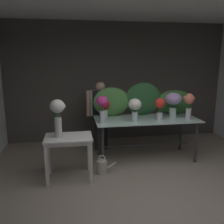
% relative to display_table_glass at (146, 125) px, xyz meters
% --- Properties ---
extents(ground_plane, '(7.15, 7.15, 0.00)m').
position_rel_display_table_glass_xyz_m(ground_plane, '(-0.31, -0.16, -0.71)').
color(ground_plane, gray).
extents(wall_back, '(5.50, 0.12, 2.86)m').
position_rel_display_table_glass_xyz_m(wall_back, '(-0.31, 1.44, 0.71)').
color(wall_back, '#4C4742').
rests_on(wall_back, ground).
extents(ceiling_slab, '(5.62, 3.32, 0.12)m').
position_rel_display_table_glass_xyz_m(ceiling_slab, '(-0.31, -0.16, 2.20)').
color(ceiling_slab, silver).
rests_on(ceiling_slab, wall_back).
extents(display_table_glass, '(2.02, 0.88, 0.85)m').
position_rel_display_table_glass_xyz_m(display_table_glass, '(0.00, 0.00, 0.00)').
color(display_table_glass, silver).
rests_on(display_table_glass, ground).
extents(side_table_white, '(0.77, 0.53, 0.74)m').
position_rel_display_table_glass_xyz_m(side_table_white, '(-1.51, -0.59, -0.08)').
color(side_table_white, white).
rests_on(side_table_white, ground).
extents(florist, '(0.61, 0.24, 1.53)m').
position_rel_display_table_glass_xyz_m(florist, '(-0.82, 0.67, 0.23)').
color(florist, '#232328').
rests_on(florist, ground).
extents(foliage_backdrop, '(2.13, 0.28, 0.68)m').
position_rel_display_table_glass_xyz_m(foliage_backdrop, '(0.09, 0.32, 0.42)').
color(foliage_backdrop, '#477F3D').
rests_on(foliage_backdrop, display_table_glass).
extents(vase_scarlet_ranunculus, '(0.20, 0.19, 0.42)m').
position_rel_display_table_glass_xyz_m(vase_scarlet_ranunculus, '(0.21, -0.17, 0.39)').
color(vase_scarlet_ranunculus, silver).
rests_on(vase_scarlet_ranunculus, display_table_glass).
extents(vase_ivory_freesia, '(0.24, 0.24, 0.43)m').
position_rel_display_table_glass_xyz_m(vase_ivory_freesia, '(-0.28, -0.18, 0.41)').
color(vase_ivory_freesia, silver).
rests_on(vase_ivory_freesia, display_table_glass).
extents(vase_magenta_hydrangea, '(0.21, 0.21, 0.50)m').
position_rel_display_table_glass_xyz_m(vase_magenta_hydrangea, '(-0.90, -0.19, 0.45)').
color(vase_magenta_hydrangea, silver).
rests_on(vase_magenta_hydrangea, display_table_glass).
extents(vase_lilac_carnations, '(0.32, 0.32, 0.51)m').
position_rel_display_table_glass_xyz_m(vase_lilac_carnations, '(0.53, -0.03, 0.46)').
color(vase_lilac_carnations, silver).
rests_on(vase_lilac_carnations, display_table_glass).
extents(vase_coral_tulips, '(0.22, 0.18, 0.50)m').
position_rel_display_table_glass_xyz_m(vase_coral_tulips, '(0.79, -0.18, 0.43)').
color(vase_coral_tulips, silver).
rests_on(vase_coral_tulips, display_table_glass).
extents(vase_crimson_roses, '(0.19, 0.19, 0.37)m').
position_rel_display_table_glass_xyz_m(vase_crimson_roses, '(-0.80, 0.15, 0.35)').
color(vase_crimson_roses, silver).
rests_on(vase_crimson_roses, display_table_glass).
extents(vase_white_roses_tall, '(0.25, 0.23, 0.62)m').
position_rel_display_table_glass_xyz_m(vase_white_roses_tall, '(-1.66, -0.59, 0.41)').
color(vase_white_roses_tall, silver).
rests_on(vase_white_roses_tall, side_table_white).
extents(watering_can, '(0.35, 0.18, 0.34)m').
position_rel_display_table_glass_xyz_m(watering_can, '(-0.95, -0.52, -0.59)').
color(watering_can, '#B7B2A8').
rests_on(watering_can, ground).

